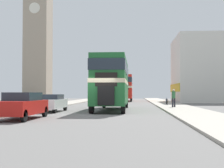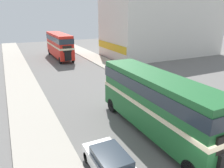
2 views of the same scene
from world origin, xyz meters
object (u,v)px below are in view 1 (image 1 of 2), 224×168
double_decker_bus (112,80)px  pedestrian_walking (174,97)px  car_parked_near (22,105)px  car_parked_mid (51,103)px  bus_distant (125,86)px  church_tower (38,14)px  bicycle_on_pavement (167,101)px

double_decker_bus → pedestrian_walking: double_decker_bus is taller
pedestrian_walking → car_parked_near: bearing=-127.5°
car_parked_near → car_parked_mid: bearing=91.8°
car_parked_mid → pedestrian_walking: size_ratio=2.51×
bus_distant → church_tower: bearing=155.2°
double_decker_bus → bicycle_on_pavement: bearing=59.8°
bicycle_on_pavement → church_tower: (-23.86, 27.69, 17.68)m
church_tower → pedestrian_walking: bearing=-54.5°
car_parked_near → bicycle_on_pavement: car_parked_near is taller
car_parked_near → double_decker_bus: bearing=64.8°
car_parked_mid → church_tower: 45.65m
car_parked_near → pedestrian_walking: 16.49m
car_parked_mid → car_parked_near: bearing=-88.2°
bus_distant → car_parked_near: 38.43m
car_parked_near → church_tower: size_ratio=0.13×
bus_distant → church_tower: church_tower is taller
bus_distant → car_parked_mid: size_ratio=2.55×
pedestrian_walking → church_tower: size_ratio=0.05×
car_parked_mid → church_tower: (-13.66, 39.92, 17.44)m
car_parked_mid → bus_distant: bearing=81.1°
double_decker_bus → pedestrian_walking: (5.65, 3.74, -1.45)m
bus_distant → bicycle_on_pavement: bearing=-74.5°
bus_distant → car_parked_mid: 31.79m
double_decker_bus → church_tower: 44.38m
car_parked_mid → bicycle_on_pavement: (10.20, 12.23, -0.24)m
pedestrian_walking → bicycle_on_pavement: (-0.05, 5.89, -0.61)m
double_decker_bus → church_tower: (-18.26, 37.32, 15.61)m
church_tower → double_decker_bus: bearing=-63.9°
double_decker_bus → car_parked_near: size_ratio=2.48×
pedestrian_walking → church_tower: bearing=125.5°
car_parked_near → bus_distant: bearing=83.0°
double_decker_bus → bus_distant: 28.76m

